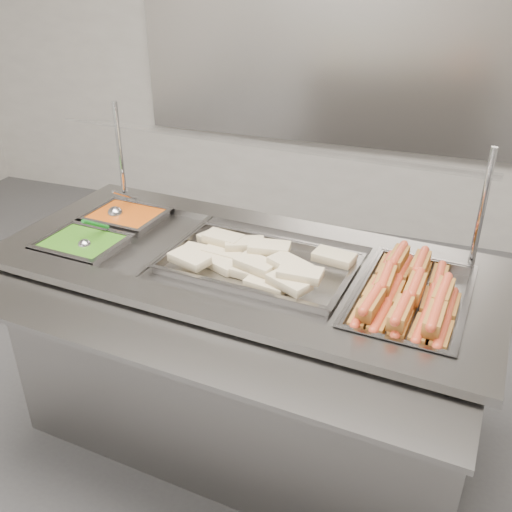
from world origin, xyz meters
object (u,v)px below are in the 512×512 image
(steam_counter, at_px, (245,354))
(ladle, at_px, (116,213))
(sneeze_guard, at_px, (268,148))
(pan_hotdogs, at_px, (410,306))
(pan_wraps, at_px, (258,268))
(serving_spoon, at_px, (87,242))

(steam_counter, xyz_separation_m, ladle, (-0.59, 0.16, 0.40))
(sneeze_guard, bearing_deg, ladle, -177.09)
(pan_hotdogs, xyz_separation_m, ladle, (-1.14, 0.20, 0.04))
(steam_counter, relative_size, sneeze_guard, 1.16)
(sneeze_guard, distance_m, ladle, 0.69)
(pan_hotdogs, height_order, ladle, ladle)
(sneeze_guard, height_order, pan_wraps, sneeze_guard)
(steam_counter, distance_m, serving_spoon, 0.69)
(pan_hotdogs, height_order, pan_wraps, same)
(sneeze_guard, height_order, pan_hotdogs, sneeze_guard)
(ladle, relative_size, serving_spoon, 1.09)
(sneeze_guard, xyz_separation_m, pan_wraps, (0.04, -0.20, -0.35))
(sneeze_guard, bearing_deg, pan_hotdogs, -23.69)
(steam_counter, height_order, pan_hotdogs, pan_hotdogs)
(pan_wraps, bearing_deg, steam_counter, 175.59)
(pan_hotdogs, bearing_deg, serving_spoon, -177.52)
(ladle, bearing_deg, steam_counter, -15.21)
(pan_wraps, height_order, ladle, ladle)
(serving_spoon, bearing_deg, sneeze_guard, 26.52)
(pan_wraps, relative_size, serving_spoon, 3.93)
(pan_hotdogs, relative_size, ladle, 2.93)
(steam_counter, xyz_separation_m, serving_spoon, (-0.55, -0.09, 0.41))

